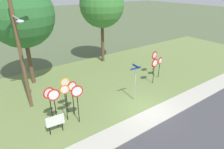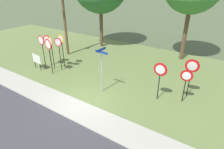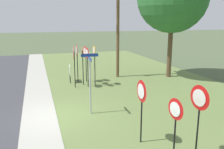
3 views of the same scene
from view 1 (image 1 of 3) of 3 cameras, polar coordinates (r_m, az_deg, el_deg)
name	(u,v)px [view 1 (image 1 of 3)]	position (r m, az deg, el deg)	size (l,w,h in m)	color
ground_plane	(147,110)	(14.62, 10.24, -10.42)	(160.00, 160.00, 0.00)	#4C5B3D
sidewalk_strip	(155,116)	(14.18, 12.56, -11.78)	(44.00, 1.60, 0.06)	#ADAA9E
grass_median	(103,80)	(18.61, -2.81, -1.72)	(44.00, 12.00, 0.04)	olive
stop_sign_near_left	(50,97)	(12.84, -18.03, -6.44)	(0.75, 0.16, 2.61)	black
stop_sign_near_right	(72,91)	(13.09, -11.67, -4.94)	(0.67, 0.14, 2.66)	black
stop_sign_far_left	(65,96)	(12.73, -13.73, -6.08)	(0.63, 0.15, 2.69)	black
stop_sign_far_center	(77,96)	(12.30, -10.24, -6.24)	(0.79, 0.13, 2.77)	black
stop_sign_far_right	(54,100)	(12.27, -16.73, -7.21)	(0.77, 0.11, 2.75)	black
stop_sign_center_tall	(66,88)	(13.43, -13.61, -3.95)	(0.68, 0.09, 2.77)	black
yield_sign_near_left	(155,65)	(17.71, 12.53, 2.71)	(0.82, 0.10, 2.41)	black
yield_sign_near_right	(160,63)	(19.11, 14.05, 3.43)	(0.71, 0.13, 2.11)	black
yield_sign_far_left	(154,57)	(19.54, 12.46, 5.03)	(0.83, 0.13, 2.48)	black
street_name_post	(135,80)	(14.81, 6.86, -1.55)	(0.96, 0.82, 2.96)	#9EA0A8
utility_pole	(19,43)	(13.93, -25.90, 8.44)	(2.10, 2.42, 9.20)	brown
notice_board	(55,122)	(12.46, -16.45, -13.25)	(1.10, 0.15, 1.25)	black
oak_tree_left	(21,15)	(17.88, -25.39, 15.68)	(5.40, 5.40, 8.86)	brown
oak_tree_right	(102,5)	(21.91, -3.03, 19.79)	(4.79, 4.79, 8.78)	brown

